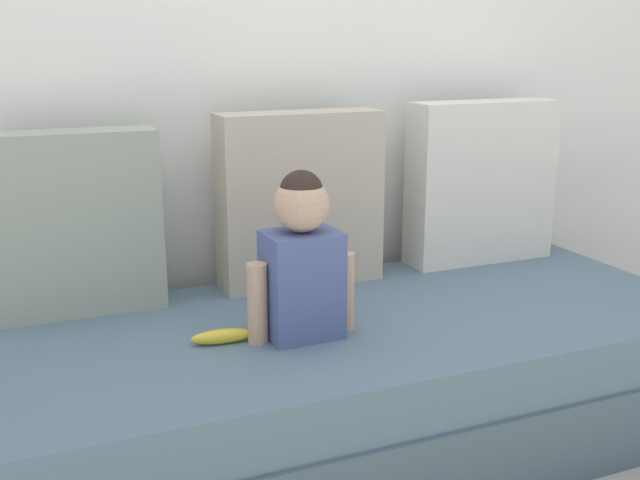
% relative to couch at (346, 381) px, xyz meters
% --- Properties ---
extents(ground_plane, '(12.00, 12.00, 0.00)m').
position_rel_couch_xyz_m(ground_plane, '(0.00, 0.00, -0.20)').
color(ground_plane, '#B2ADA3').
extents(back_wall, '(5.51, 0.10, 2.31)m').
position_rel_couch_xyz_m(back_wall, '(0.00, 0.61, 0.95)').
color(back_wall, white).
rests_on(back_wall, ground).
extents(couch, '(2.31, 0.95, 0.40)m').
position_rel_couch_xyz_m(couch, '(0.00, 0.00, 0.00)').
color(couch, '#495F70').
rests_on(couch, ground).
extents(throw_pillow_left, '(0.49, 0.16, 0.55)m').
position_rel_couch_xyz_m(throw_pillow_left, '(-0.72, 0.38, 0.48)').
color(throw_pillow_left, '#99A393').
rests_on(throw_pillow_left, couch).
extents(throw_pillow_center, '(0.55, 0.16, 0.58)m').
position_rel_couch_xyz_m(throw_pillow_center, '(0.00, 0.38, 0.49)').
color(throw_pillow_center, '#C1B29E').
rests_on(throw_pillow_center, couch).
extents(throw_pillow_right, '(0.56, 0.16, 0.59)m').
position_rel_couch_xyz_m(throw_pillow_right, '(0.72, 0.38, 0.50)').
color(throw_pillow_right, silver).
rests_on(throw_pillow_right, couch).
extents(toddler, '(0.32, 0.16, 0.47)m').
position_rel_couch_xyz_m(toddler, '(-0.17, -0.07, 0.43)').
color(toddler, '#4C5B93').
rests_on(toddler, couch).
extents(banana, '(0.17, 0.06, 0.04)m').
position_rel_couch_xyz_m(banana, '(-0.39, -0.04, 0.23)').
color(banana, yellow).
rests_on(banana, couch).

